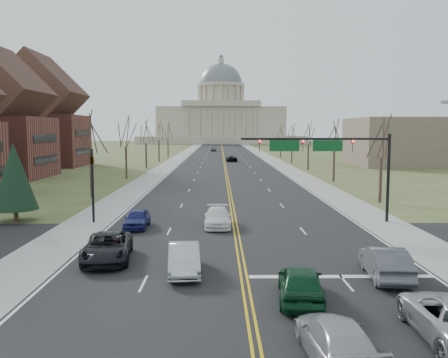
{
  "coord_description": "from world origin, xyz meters",
  "views": [
    {
      "loc": [
        -1.28,
        -24.64,
        7.54
      ],
      "look_at": [
        -0.81,
        18.83,
        3.0
      ],
      "focal_mm": 38.0,
      "sensor_mm": 36.0,
      "label": 1
    }
  ],
  "objects_px": {
    "signal_left": "(92,177)",
    "car_nb_outer_lead": "(385,262)",
    "car_nb_inner_second": "(336,340)",
    "car_sb_inner_lead": "(184,259)",
    "signal_mast": "(327,152)",
    "car_far_nb": "(231,158)",
    "car_sb_outer_lead": "(108,247)",
    "car_sb_outer_second": "(137,219)",
    "car_far_sb": "(213,149)",
    "car_nb_inner_lead": "(301,283)",
    "car_sb_inner_second": "(218,217)"
  },
  "relations": [
    {
      "from": "car_far_nb",
      "to": "signal_mast",
      "type": "bearing_deg",
      "value": 90.39
    },
    {
      "from": "car_sb_inner_lead",
      "to": "car_sb_inner_second",
      "type": "height_order",
      "value": "car_sb_inner_lead"
    },
    {
      "from": "signal_left",
      "to": "car_far_sb",
      "type": "xyz_separation_m",
      "value": [
        8.31,
        127.07,
        -2.93
      ]
    },
    {
      "from": "car_nb_inner_second",
      "to": "car_far_sb",
      "type": "xyz_separation_m",
      "value": [
        -5.71,
        150.51,
        0.04
      ]
    },
    {
      "from": "signal_mast",
      "to": "car_far_sb",
      "type": "height_order",
      "value": "signal_mast"
    },
    {
      "from": "signal_mast",
      "to": "car_sb_outer_second",
      "type": "height_order",
      "value": "signal_mast"
    },
    {
      "from": "car_sb_inner_second",
      "to": "car_far_sb",
      "type": "distance_m",
      "value": 128.82
    },
    {
      "from": "signal_mast",
      "to": "signal_left",
      "type": "distance_m",
      "value": 19.06
    },
    {
      "from": "car_nb_outer_lead",
      "to": "car_nb_inner_second",
      "type": "height_order",
      "value": "car_nb_outer_lead"
    },
    {
      "from": "car_nb_inner_lead",
      "to": "car_far_nb",
      "type": "xyz_separation_m",
      "value": [
        -0.6,
        92.25,
        -0.11
      ]
    },
    {
      "from": "car_far_nb",
      "to": "car_sb_outer_lead",
      "type": "bearing_deg",
      "value": 79.7
    },
    {
      "from": "car_nb_inner_second",
      "to": "car_sb_inner_lead",
      "type": "relative_size",
      "value": 1.09
    },
    {
      "from": "signal_mast",
      "to": "car_nb_inner_second",
      "type": "bearing_deg",
      "value": -101.87
    },
    {
      "from": "car_sb_inner_lead",
      "to": "car_sb_outer_lead",
      "type": "height_order",
      "value": "car_sb_outer_lead"
    },
    {
      "from": "signal_left",
      "to": "car_sb_inner_lead",
      "type": "height_order",
      "value": "signal_left"
    },
    {
      "from": "car_sb_outer_lead",
      "to": "car_sb_inner_second",
      "type": "xyz_separation_m",
      "value": [
        6.33,
        9.62,
        -0.06
      ]
    },
    {
      "from": "signal_mast",
      "to": "car_far_nb",
      "type": "height_order",
      "value": "signal_mast"
    },
    {
      "from": "signal_left",
      "to": "car_nb_inner_lead",
      "type": "distance_m",
      "value": 22.83
    },
    {
      "from": "signal_mast",
      "to": "car_sb_outer_lead",
      "type": "distance_m",
      "value": 19.58
    },
    {
      "from": "signal_mast",
      "to": "car_sb_outer_second",
      "type": "bearing_deg",
      "value": -171.78
    },
    {
      "from": "signal_mast",
      "to": "car_nb_inner_lead",
      "type": "distance_m",
      "value": 19.3
    },
    {
      "from": "car_sb_outer_lead",
      "to": "car_far_nb",
      "type": "relative_size",
      "value": 1.11
    },
    {
      "from": "car_nb_inner_second",
      "to": "car_sb_outer_second",
      "type": "bearing_deg",
      "value": -67.31
    },
    {
      "from": "car_far_nb",
      "to": "car_far_sb",
      "type": "bearing_deg",
      "value": -88.71
    },
    {
      "from": "signal_left",
      "to": "car_nb_inner_second",
      "type": "relative_size",
      "value": 1.2
    },
    {
      "from": "car_nb_outer_lead",
      "to": "car_nb_inner_second",
      "type": "bearing_deg",
      "value": 66.94
    },
    {
      "from": "car_nb_inner_lead",
      "to": "car_sb_outer_second",
      "type": "xyz_separation_m",
      "value": [
        -9.91,
        15.77,
        -0.1
      ]
    },
    {
      "from": "car_nb_outer_lead",
      "to": "car_far_sb",
      "type": "bearing_deg",
      "value": -80.67
    },
    {
      "from": "car_nb_inner_lead",
      "to": "car_nb_inner_second",
      "type": "relative_size",
      "value": 0.96
    },
    {
      "from": "car_nb_inner_lead",
      "to": "car_far_sb",
      "type": "relative_size",
      "value": 1.06
    },
    {
      "from": "car_nb_outer_lead",
      "to": "car_nb_inner_second",
      "type": "relative_size",
      "value": 0.99
    },
    {
      "from": "signal_mast",
      "to": "car_far_nb",
      "type": "relative_size",
      "value": 2.39
    },
    {
      "from": "car_sb_outer_lead",
      "to": "signal_mast",
      "type": "bearing_deg",
      "value": 30.28
    },
    {
      "from": "car_nb_inner_second",
      "to": "car_sb_outer_second",
      "type": "height_order",
      "value": "car_nb_inner_second"
    },
    {
      "from": "signal_left",
      "to": "car_sb_inner_lead",
      "type": "relative_size",
      "value": 1.3
    },
    {
      "from": "signal_left",
      "to": "car_far_sb",
      "type": "height_order",
      "value": "signal_left"
    },
    {
      "from": "car_sb_outer_lead",
      "to": "car_sb_outer_second",
      "type": "xyz_separation_m",
      "value": [
        0.12,
        9.18,
        -0.06
      ]
    },
    {
      "from": "car_nb_inner_second",
      "to": "car_sb_inner_second",
      "type": "bearing_deg",
      "value": -82.54
    },
    {
      "from": "car_nb_outer_lead",
      "to": "car_sb_inner_lead",
      "type": "height_order",
      "value": "car_nb_outer_lead"
    },
    {
      "from": "car_sb_outer_second",
      "to": "car_sb_inner_second",
      "type": "bearing_deg",
      "value": 3.96
    },
    {
      "from": "car_sb_outer_second",
      "to": "car_far_nb",
      "type": "xyz_separation_m",
      "value": [
        9.31,
        76.48,
        -0.01
      ]
    },
    {
      "from": "signal_mast",
      "to": "car_sb_inner_second",
      "type": "relative_size",
      "value": 2.44
    },
    {
      "from": "car_sb_outer_lead",
      "to": "car_nb_inner_second",
      "type": "bearing_deg",
      "value": -56.33
    },
    {
      "from": "signal_mast",
      "to": "car_sb_inner_lead",
      "type": "height_order",
      "value": "signal_mast"
    },
    {
      "from": "car_nb_inner_second",
      "to": "car_sb_inner_second",
      "type": "distance_m",
      "value": 22.05
    },
    {
      "from": "signal_mast",
      "to": "car_far_sb",
      "type": "bearing_deg",
      "value": 94.78
    },
    {
      "from": "signal_left",
      "to": "car_nb_outer_lead",
      "type": "relative_size",
      "value": 1.21
    },
    {
      "from": "car_sb_inner_lead",
      "to": "car_sb_inner_second",
      "type": "xyz_separation_m",
      "value": [
        1.74,
        12.05,
        -0.04
      ]
    },
    {
      "from": "signal_left",
      "to": "car_sb_outer_lead",
      "type": "xyz_separation_m",
      "value": [
        3.79,
        -11.35,
        -2.92
      ]
    },
    {
      "from": "car_nb_inner_lead",
      "to": "car_far_sb",
      "type": "distance_m",
      "value": 145.12
    }
  ]
}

